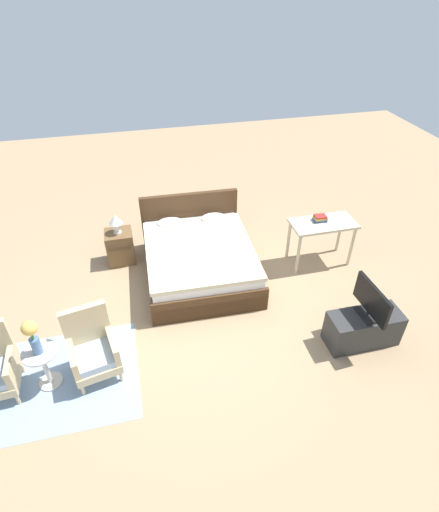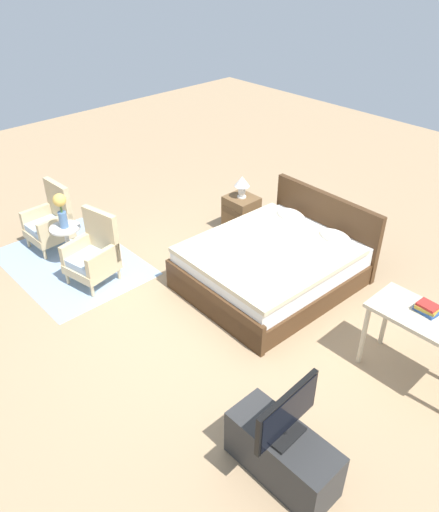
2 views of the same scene
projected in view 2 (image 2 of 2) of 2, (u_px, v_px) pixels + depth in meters
ground_plane at (212, 311)px, 5.95m from camera, size 16.00×16.00×0.00m
floor_rug at (72, 263)px, 6.81m from camera, size 2.10×1.50×0.01m
bed at (275, 264)px, 6.27m from camera, size 1.76×2.12×0.96m
armchair_by_window_left at (51, 222)px, 6.99m from camera, size 0.56×0.56×0.92m
armchair_by_window_right at (94, 254)px, 6.29m from camera, size 0.64×0.64×0.92m
side_table at (67, 241)px, 6.61m from camera, size 0.40×0.40×0.57m
flower_vase at (61, 207)px, 6.33m from camera, size 0.17×0.17×0.48m
nightstand at (241, 215)px, 7.38m from camera, size 0.44×0.41×0.57m
table_lamp at (242, 184)px, 7.10m from camera, size 0.22×0.22×0.33m
tv_stand at (282, 454)px, 4.06m from camera, size 0.96×0.40×0.48m
tv_flatscreen at (287, 415)px, 3.79m from camera, size 0.21×0.69×0.48m
vanity_desk at (423, 327)px, 4.73m from camera, size 1.04×0.52×0.78m
book_stack at (427, 308)px, 4.70m from camera, size 0.23×0.17×0.10m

